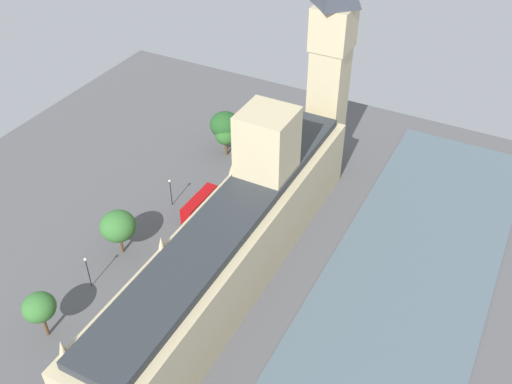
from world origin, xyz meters
TOP-DOWN VIEW (x-y plane):
  - ground_plane at (0.00, 0.00)m, footprint 145.86×145.86m
  - river_thames at (-30.92, 0.00)m, footprint 29.26×131.27m
  - parliament_building at (-2.00, -1.88)m, footprint 13.34×75.86m
  - clock_tower at (-2.01, -43.29)m, footprint 8.15×8.15m
  - car_silver_kerbside at (11.66, -21.09)m, footprint 2.10×4.57m
  - double_decker_bus_under_trees at (12.76, -12.44)m, footprint 2.76×10.53m
  - car_white_trailing at (11.90, -3.55)m, footprint 2.08×4.42m
  - car_black_midblock at (11.16, 11.04)m, footprint 1.94×4.57m
  - car_blue_opposite_hall at (11.31, 27.62)m, footprint 1.92×4.50m
  - pedestrian_far_end at (7.24, -31.57)m, footprint 0.62×0.52m
  - plane_tree_leading at (19.08, -34.51)m, footprint 5.13×5.13m
  - plane_tree_corner at (19.03, 25.69)m, footprint 5.47×5.47m
  - plane_tree_by_river_gate at (20.33, 3.93)m, footprint 6.85×6.85m
  - plane_tree_near_tower at (20.22, -36.13)m, footprint 7.16×7.16m
  - street_lamp_slot_10 at (19.84, 13.71)m, footprint 0.56×0.56m
  - street_lamp_slot_11 at (19.94, -12.60)m, footprint 0.56×0.56m

SIDE VIEW (x-z plane):
  - ground_plane at x=0.00m, z-range 0.00..0.00m
  - river_thames at x=-30.92m, z-range 0.00..0.25m
  - pedestrian_far_end at x=7.24m, z-range -0.08..1.60m
  - car_blue_opposite_hall at x=11.31m, z-range 0.02..1.76m
  - car_black_midblock at x=11.16m, z-range 0.02..1.76m
  - car_white_trailing at x=11.90m, z-range 0.02..1.76m
  - car_silver_kerbside at x=11.66m, z-range 0.02..1.76m
  - double_decker_bus_under_trees at x=12.76m, z-range 0.26..5.01m
  - street_lamp_slot_11 at x=19.94m, z-range 1.28..7.92m
  - street_lamp_slot_10 at x=19.84m, z-range 1.31..8.26m
  - plane_tree_leading at x=19.08m, z-range 1.59..9.21m
  - plane_tree_by_river_gate at x=20.33m, z-range 1.84..11.38m
  - plane_tree_corner at x=19.03m, z-range 2.20..11.34m
  - plane_tree_near_tower at x=20.22m, z-range 2.03..12.21m
  - parliament_building at x=-2.00m, z-range -5.46..22.69m
  - clock_tower at x=-2.01m, z-range 0.83..50.46m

